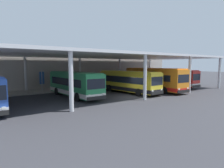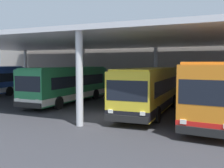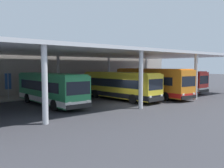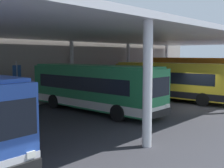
% 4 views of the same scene
% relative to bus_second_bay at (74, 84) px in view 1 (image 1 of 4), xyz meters
% --- Properties ---
extents(ground_plane, '(200.00, 200.00, 0.00)m').
position_rel_bus_second_bay_xyz_m(ground_plane, '(5.50, -4.58, -1.66)').
color(ground_plane, '#333338').
extents(platform_kerb, '(42.00, 4.50, 0.18)m').
position_rel_bus_second_bay_xyz_m(platform_kerb, '(5.50, 7.17, -1.57)').
color(platform_kerb, gray).
rests_on(platform_kerb, ground).
extents(station_building_facade, '(48.00, 1.60, 6.52)m').
position_rel_bus_second_bay_xyz_m(station_building_facade, '(5.50, 10.42, 1.60)').
color(station_building_facade, '#ADA399').
rests_on(station_building_facade, ground).
extents(canopy_shelter, '(40.00, 17.00, 5.55)m').
position_rel_bus_second_bay_xyz_m(canopy_shelter, '(5.50, 0.92, 3.63)').
color(canopy_shelter, silver).
rests_on(canopy_shelter, ground).
extents(bus_second_bay, '(2.79, 10.55, 3.17)m').
position_rel_bus_second_bay_xyz_m(bus_second_bay, '(0.00, 0.00, 0.00)').
color(bus_second_bay, '#28844C').
rests_on(bus_second_bay, ground).
extents(bus_middle_bay, '(3.05, 10.63, 3.17)m').
position_rel_bus_second_bay_xyz_m(bus_middle_bay, '(7.91, -1.48, 0.00)').
color(bus_middle_bay, yellow).
rests_on(bus_middle_bay, ground).
extents(bus_far_bay, '(3.41, 11.49, 3.57)m').
position_rel_bus_second_bay_xyz_m(bus_far_bay, '(12.63, -2.21, 0.19)').
color(bus_far_bay, orange).
rests_on(bus_far_bay, ground).
extents(bus_departing, '(2.91, 10.59, 3.17)m').
position_rel_bus_second_bay_xyz_m(bus_departing, '(19.43, -0.26, 0.00)').
color(bus_departing, red).
rests_on(bus_departing, ground).
extents(bench_waiting, '(1.80, 0.45, 0.92)m').
position_rel_bus_second_bay_xyz_m(bench_waiting, '(0.95, 7.23, -0.99)').
color(bench_waiting, brown).
rests_on(bench_waiting, platform_kerb).
extents(banner_sign, '(0.70, 0.12, 3.20)m').
position_rel_bus_second_bay_xyz_m(banner_sign, '(-2.13, 6.36, 0.32)').
color(banner_sign, '#B2B2B7').
rests_on(banner_sign, platform_kerb).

